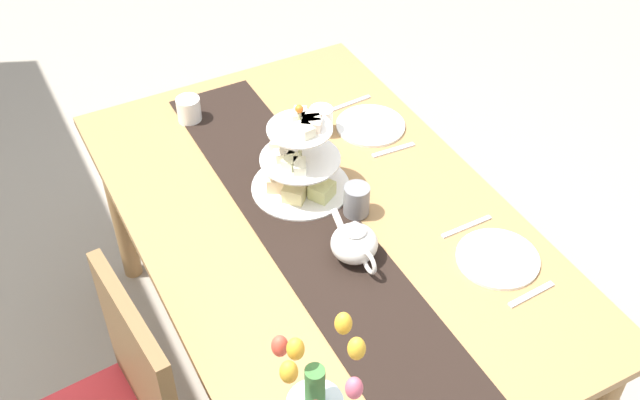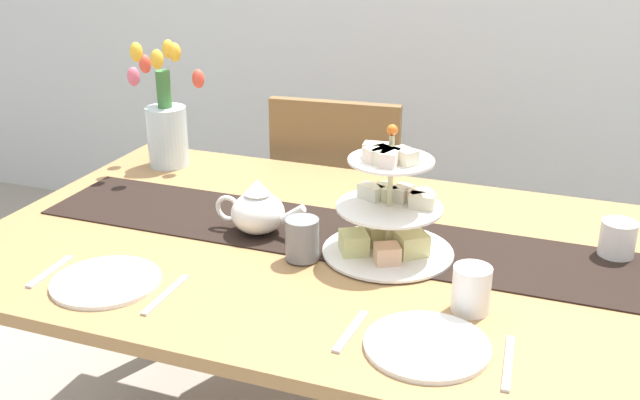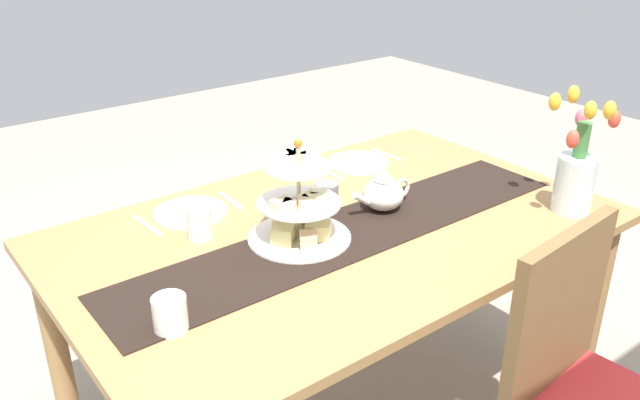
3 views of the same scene
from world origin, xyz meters
The scene contains 15 objects.
dining_table centered at (0.00, 0.00, 0.64)m, with size 1.66×1.04×0.74m.
chair_left centered at (-0.22, 0.75, 0.50)m, with size 0.46×0.46×0.91m.
table_runner centered at (0.00, 0.06, 0.74)m, with size 1.52×0.29×0.00m, color black.
tiered_cake_stand centered at (0.14, 0.00, 0.83)m, with size 0.30×0.30×0.30m.
teapot centered at (-0.18, 0.00, 0.80)m, with size 0.24×0.13×0.14m.
tulip_vase centered at (-0.65, 0.36, 0.87)m, with size 0.22×0.18×0.38m.
cream_jug centered at (0.63, 0.17, 0.78)m, with size 0.08×0.08×0.09m, color white.
dinner_plate_left centered at (-0.37, -0.35, 0.74)m, with size 0.23×0.23×0.01m, color white.
fork_left centered at (-0.52, -0.35, 0.74)m, with size 0.02×0.15×0.01m, color silver.
knife_left centered at (-0.23, -0.35, 0.74)m, with size 0.01×0.17×0.01m, color silver.
dinner_plate_right centered at (0.32, -0.35, 0.74)m, with size 0.23×0.23×0.01m, color white.
fork_right centered at (0.17, -0.35, 0.74)m, with size 0.02×0.15×0.01m, color silver.
knife_right centered at (0.46, -0.35, 0.74)m, with size 0.01×0.17×0.01m, color silver.
mug_grey centered at (-0.03, -0.09, 0.79)m, with size 0.08×0.08×0.10m, color slate.
mug_white_text centered at (0.37, -0.19, 0.78)m, with size 0.08×0.08×0.10m, color white.
Camera 2 is at (0.54, -1.49, 1.49)m, focal length 41.87 mm.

